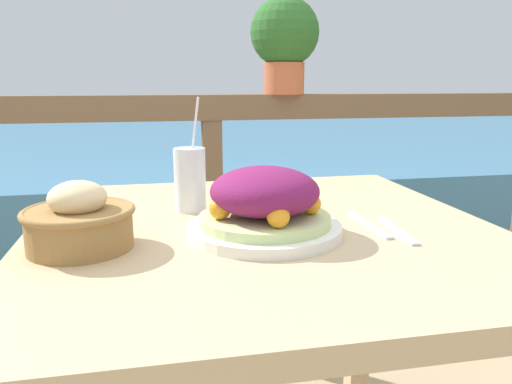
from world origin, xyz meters
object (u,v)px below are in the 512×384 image
Objects in this scene: drink_glass at (190,179)px; bread_basket at (79,221)px; salad_plate at (265,206)px; potted_plant at (285,39)px.

bread_basket is at bearing -132.68° from drink_glass.
drink_glass is 1.32× the size of bread_basket.
salad_plate is 1.16× the size of drink_glass.
salad_plate is at bearing 2.54° from bread_basket.
drink_glass is (-0.12, 0.21, 0.01)m from salad_plate.
drink_glass is 0.73× the size of potted_plant.
drink_glass is 0.30m from bread_basket.
drink_glass is at bearing -118.95° from potted_plant.
potted_plant is at bearing 57.41° from bread_basket.
potted_plant is at bearing 73.32° from salad_plate.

